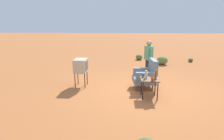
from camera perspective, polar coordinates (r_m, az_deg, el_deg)
name	(u,v)px	position (r m, az deg, el deg)	size (l,w,h in m)	color
ground_plane	(145,89)	(7.22, 9.48, -5.49)	(60.00, 60.00, 0.00)	#AD6033
armchair	(147,75)	(7.21, 10.01, -1.40)	(0.83, 0.84, 1.06)	brown
side_table	(150,82)	(6.34, 10.77, -3.31)	(0.56, 0.56, 0.62)	black
tv_on_stand	(81,66)	(7.34, -8.99, 1.23)	(0.61, 0.46, 1.03)	black
person_standing	(148,58)	(8.06, 10.47, 3.47)	(0.55, 0.32, 1.64)	#2D3347
bottle_short_clear	(155,75)	(6.38, 12.35, -1.49)	(0.06, 0.06, 0.20)	silver
bottle_tall_amber	(156,75)	(6.27, 12.49, -1.32)	(0.07, 0.07, 0.30)	brown
soda_can_red	(152,79)	(6.09, 11.50, -2.61)	(0.07, 0.07, 0.12)	red
soda_can_blue	(143,75)	(6.43, 8.92, -1.57)	(0.07, 0.07, 0.12)	blue
flower_vase	(146,74)	(6.32, 9.79, -1.07)	(0.15, 0.10, 0.27)	silver
shrub_near	(139,57)	(12.39, 7.81, 3.70)	(0.42, 0.42, 0.32)	#516B38
shrub_far	(162,60)	(11.31, 14.29, 2.71)	(0.59, 0.59, 0.46)	olive
shrub_lone	(191,60)	(12.54, 21.71, 2.67)	(0.28, 0.28, 0.21)	#475B33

